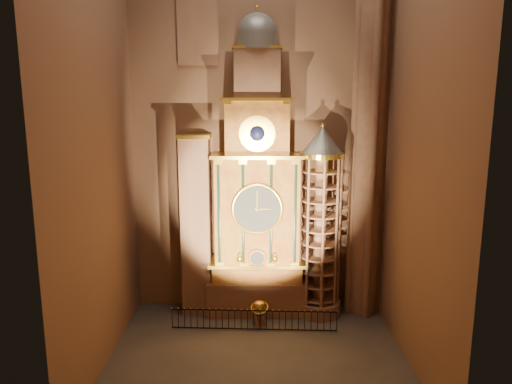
{
  "coord_description": "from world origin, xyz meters",
  "views": [
    {
      "loc": [
        -0.14,
        -19.77,
        11.69
      ],
      "look_at": [
        -0.06,
        3.0,
        7.41
      ],
      "focal_mm": 32.0,
      "sensor_mm": 36.0,
      "label": 1
    }
  ],
  "objects_px": {
    "astronomical_clock": "(257,198)",
    "iron_railing": "(254,320)",
    "celestial_globe": "(259,310)",
    "stair_turret": "(320,224)",
    "portrait_tower": "(196,225)"
  },
  "relations": [
    {
      "from": "astronomical_clock",
      "to": "iron_railing",
      "type": "distance_m",
      "value": 6.53
    },
    {
      "from": "astronomical_clock",
      "to": "celestial_globe",
      "type": "distance_m",
      "value": 6.08
    },
    {
      "from": "stair_turret",
      "to": "iron_railing",
      "type": "distance_m",
      "value": 6.31
    },
    {
      "from": "portrait_tower",
      "to": "stair_turret",
      "type": "bearing_deg",
      "value": -2.33
    },
    {
      "from": "astronomical_clock",
      "to": "celestial_globe",
      "type": "relative_size",
      "value": 11.91
    },
    {
      "from": "celestial_globe",
      "to": "iron_railing",
      "type": "bearing_deg",
      "value": -114.68
    },
    {
      "from": "stair_turret",
      "to": "iron_railing",
      "type": "relative_size",
      "value": 1.24
    },
    {
      "from": "celestial_globe",
      "to": "iron_railing",
      "type": "distance_m",
      "value": 0.77
    },
    {
      "from": "iron_railing",
      "to": "stair_turret",
      "type": "bearing_deg",
      "value": 29.78
    },
    {
      "from": "astronomical_clock",
      "to": "iron_railing",
      "type": "height_order",
      "value": "astronomical_clock"
    },
    {
      "from": "astronomical_clock",
      "to": "portrait_tower",
      "type": "height_order",
      "value": "astronomical_clock"
    },
    {
      "from": "portrait_tower",
      "to": "iron_railing",
      "type": "bearing_deg",
      "value": -36.55
    },
    {
      "from": "astronomical_clock",
      "to": "celestial_globe",
      "type": "bearing_deg",
      "value": -85.83
    },
    {
      "from": "astronomical_clock",
      "to": "iron_railing",
      "type": "bearing_deg",
      "value": -94.35
    },
    {
      "from": "portrait_tower",
      "to": "celestial_globe",
      "type": "xyz_separation_m",
      "value": [
        3.52,
        -1.72,
        -4.31
      ]
    }
  ]
}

